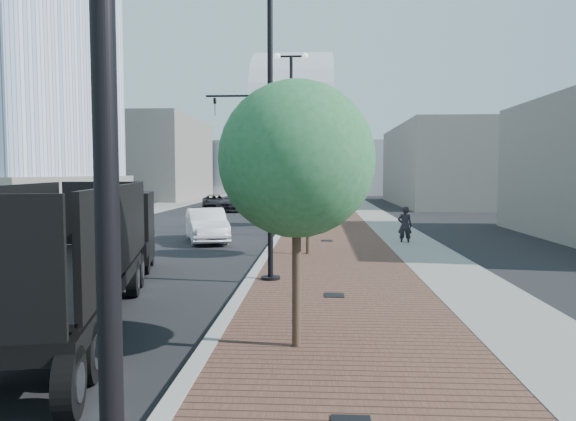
# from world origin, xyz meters

# --- Properties ---
(sidewalk) EXTENTS (7.00, 140.00, 0.12)m
(sidewalk) POSITION_xyz_m (3.50, 40.00, 0.06)
(sidewalk) COLOR #4C2D23
(sidewalk) RESTS_ON ground
(concrete_strip) EXTENTS (2.40, 140.00, 0.13)m
(concrete_strip) POSITION_xyz_m (6.20, 40.00, 0.07)
(concrete_strip) COLOR slate
(concrete_strip) RESTS_ON ground
(curb) EXTENTS (0.30, 140.00, 0.14)m
(curb) POSITION_xyz_m (0.00, 40.00, 0.07)
(curb) COLOR gray
(curb) RESTS_ON ground
(west_sidewalk) EXTENTS (4.00, 140.00, 0.12)m
(west_sidewalk) POSITION_xyz_m (-13.00, 40.00, 0.06)
(west_sidewalk) COLOR slate
(west_sidewalk) RESTS_ON ground
(dump_truck) EXTENTS (5.02, 13.45, 2.99)m
(dump_truck) POSITION_xyz_m (-3.81, 8.32, 1.26)
(dump_truck) COLOR black
(dump_truck) RESTS_ON ground
(white_sedan) EXTENTS (3.03, 5.00, 1.56)m
(white_sedan) POSITION_xyz_m (-3.26, 19.36, 0.78)
(white_sedan) COLOR silver
(white_sedan) RESTS_ON ground
(dark_car_mid) EXTENTS (3.07, 4.87, 1.25)m
(dark_car_mid) POSITION_xyz_m (-7.51, 42.93, 0.63)
(dark_car_mid) COLOR black
(dark_car_mid) RESTS_ON ground
(dark_car_far) EXTENTS (3.71, 5.86, 1.58)m
(dark_car_far) POSITION_xyz_m (-4.73, 39.77, 0.79)
(dark_car_far) COLOR black
(dark_car_far) RESTS_ON ground
(pedestrian) EXTENTS (0.67, 0.47, 1.74)m
(pedestrian) POSITION_xyz_m (5.87, 18.59, 0.87)
(pedestrian) COLOR black
(pedestrian) RESTS_ON ground
(streetlight_1) EXTENTS (1.44, 0.56, 9.21)m
(streetlight_1) POSITION_xyz_m (0.49, 10.00, 4.34)
(streetlight_1) COLOR black
(streetlight_1) RESTS_ON ground
(streetlight_2) EXTENTS (1.72, 0.56, 9.28)m
(streetlight_2) POSITION_xyz_m (0.60, 22.00, 4.82)
(streetlight_2) COLOR black
(streetlight_2) RESTS_ON ground
(streetlight_3) EXTENTS (1.44, 0.56, 9.21)m
(streetlight_3) POSITION_xyz_m (0.49, 34.00, 4.34)
(streetlight_3) COLOR black
(streetlight_3) RESTS_ON ground
(streetlight_4) EXTENTS (1.72, 0.56, 9.28)m
(streetlight_4) POSITION_xyz_m (0.60, 46.00, 4.82)
(streetlight_4) COLOR black
(streetlight_4) RESTS_ON ground
(traffic_mast) EXTENTS (5.09, 0.20, 8.00)m
(traffic_mast) POSITION_xyz_m (-0.30, 25.00, 4.98)
(traffic_mast) COLOR black
(traffic_mast) RESTS_ON ground
(tree_0) EXTENTS (2.76, 2.76, 4.85)m
(tree_0) POSITION_xyz_m (1.65, 4.02, 3.46)
(tree_0) COLOR #382619
(tree_0) RESTS_ON ground
(tree_1) EXTENTS (2.36, 2.31, 4.47)m
(tree_1) POSITION_xyz_m (1.65, 15.02, 3.30)
(tree_1) COLOR #382619
(tree_1) RESTS_ON ground
(tree_2) EXTENTS (2.60, 2.59, 5.04)m
(tree_2) POSITION_xyz_m (1.65, 27.02, 3.73)
(tree_2) COLOR #382619
(tree_2) RESTS_ON ground
(tree_3) EXTENTS (2.33, 2.27, 5.13)m
(tree_3) POSITION_xyz_m (1.65, 39.02, 3.98)
(tree_3) COLOR #382619
(tree_3) RESTS_ON ground
(convention_center) EXTENTS (50.00, 30.00, 50.00)m
(convention_center) POSITION_xyz_m (-2.00, 85.00, 6.00)
(convention_center) COLOR #A5A8AF
(convention_center) RESTS_ON ground
(commercial_block_nw) EXTENTS (14.00, 20.00, 10.00)m
(commercial_block_nw) POSITION_xyz_m (-20.00, 60.00, 5.00)
(commercial_block_nw) COLOR slate
(commercial_block_nw) RESTS_ON ground
(commercial_block_ne) EXTENTS (12.00, 22.00, 8.00)m
(commercial_block_ne) POSITION_xyz_m (16.00, 50.00, 4.00)
(commercial_block_ne) COLOR slate
(commercial_block_ne) RESTS_ON ground
(utility_cover_1) EXTENTS (0.50, 0.50, 0.02)m
(utility_cover_1) POSITION_xyz_m (2.40, 8.00, 0.13)
(utility_cover_1) COLOR black
(utility_cover_1) RESTS_ON sidewalk
(utility_cover_2) EXTENTS (0.50, 0.50, 0.02)m
(utility_cover_2) POSITION_xyz_m (2.40, 19.00, 0.13)
(utility_cover_2) COLOR black
(utility_cover_2) RESTS_ON sidewalk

